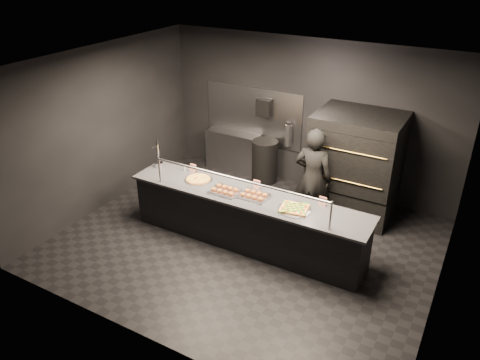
% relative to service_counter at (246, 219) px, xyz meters
% --- Properties ---
extents(room, '(6.04, 6.00, 3.00)m').
position_rel_service_counter_xyz_m(room, '(-0.02, 0.05, 1.03)').
color(room, black).
rests_on(room, ground).
extents(service_counter, '(4.10, 0.78, 1.37)m').
position_rel_service_counter_xyz_m(service_counter, '(0.00, 0.00, 0.00)').
color(service_counter, black).
rests_on(service_counter, ground).
extents(pizza_oven, '(1.50, 1.23, 1.91)m').
position_rel_service_counter_xyz_m(pizza_oven, '(1.20, 1.90, 0.50)').
color(pizza_oven, black).
rests_on(pizza_oven, ground).
extents(prep_shelf, '(1.20, 0.35, 0.90)m').
position_rel_service_counter_xyz_m(prep_shelf, '(-1.60, 2.32, -0.01)').
color(prep_shelf, '#99999E').
rests_on(prep_shelf, ground).
extents(towel_dispenser, '(0.30, 0.20, 0.35)m').
position_rel_service_counter_xyz_m(towel_dispenser, '(-0.90, 2.39, 1.09)').
color(towel_dispenser, black).
rests_on(towel_dispenser, room).
extents(fire_extinguisher, '(0.14, 0.14, 0.51)m').
position_rel_service_counter_xyz_m(fire_extinguisher, '(-0.35, 2.40, 0.60)').
color(fire_extinguisher, '#B2B2B7').
rests_on(fire_extinguisher, room).
extents(beer_tap, '(0.15, 0.22, 0.59)m').
position_rel_service_counter_xyz_m(beer_tap, '(-1.88, 0.15, 0.62)').
color(beer_tap, silver).
rests_on(beer_tap, service_counter).
extents(round_pizza, '(0.48, 0.48, 0.03)m').
position_rel_service_counter_xyz_m(round_pizza, '(-0.97, 0.06, 0.47)').
color(round_pizza, silver).
rests_on(round_pizza, service_counter).
extents(slider_tray_a, '(0.52, 0.42, 0.07)m').
position_rel_service_counter_xyz_m(slider_tray_a, '(-0.36, -0.08, 0.48)').
color(slider_tray_a, silver).
rests_on(slider_tray_a, service_counter).
extents(slider_tray_b, '(0.51, 0.42, 0.07)m').
position_rel_service_counter_xyz_m(slider_tray_b, '(0.13, 0.00, 0.48)').
color(slider_tray_b, silver).
rests_on(slider_tray_b, service_counter).
extents(square_pizza, '(0.52, 0.52, 0.05)m').
position_rel_service_counter_xyz_m(square_pizza, '(0.85, -0.05, 0.47)').
color(square_pizza, silver).
rests_on(square_pizza, service_counter).
extents(condiment_jar, '(0.14, 0.05, 0.09)m').
position_rel_service_counter_xyz_m(condiment_jar, '(-1.37, 0.26, 0.50)').
color(condiment_jar, silver).
rests_on(condiment_jar, service_counter).
extents(tent_cards, '(2.52, 0.04, 0.15)m').
position_rel_service_counter_xyz_m(tent_cards, '(-0.00, 0.28, 0.53)').
color(tent_cards, white).
rests_on(tent_cards, service_counter).
extents(trash_bin, '(0.54, 0.54, 0.90)m').
position_rel_service_counter_xyz_m(trash_bin, '(-0.78, 2.22, -0.01)').
color(trash_bin, black).
rests_on(trash_bin, ground).
extents(worker, '(0.68, 0.47, 1.82)m').
position_rel_service_counter_xyz_m(worker, '(0.70, 1.11, 0.44)').
color(worker, black).
rests_on(worker, ground).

